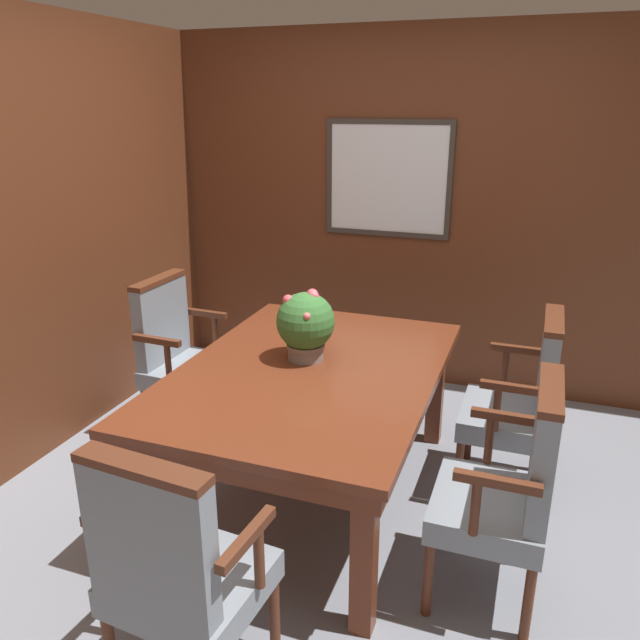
{
  "coord_description": "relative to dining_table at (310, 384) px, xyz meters",
  "views": [
    {
      "loc": [
        0.95,
        -2.48,
        1.97
      ],
      "look_at": [
        -0.06,
        0.3,
        0.93
      ],
      "focal_mm": 35.0,
      "sensor_mm": 36.0,
      "label": 1
    }
  ],
  "objects": [
    {
      "name": "ground_plane",
      "position": [
        0.06,
        -0.15,
        -0.64
      ],
      "size": [
        14.0,
        14.0,
        0.0
      ],
      "primitive_type": "plane",
      "color": "gray"
    },
    {
      "name": "wall_back",
      "position": [
        0.05,
        1.65,
        0.59
      ],
      "size": [
        7.2,
        0.08,
        2.45
      ],
      "color": "#5B2D19",
      "rests_on": "ground_plane"
    },
    {
      "name": "wall_left",
      "position": [
        -1.63,
        -0.15,
        0.59
      ],
      "size": [
        0.06,
        7.2,
        2.45
      ],
      "color": "#5B2D19",
      "rests_on": "ground_plane"
    },
    {
      "name": "dining_table",
      "position": [
        0.0,
        0.0,
        0.0
      ],
      "size": [
        1.23,
        1.75,
        0.73
      ],
      "color": "maroon",
      "rests_on": "ground_plane"
    },
    {
      "name": "chair_right_far",
      "position": [
        1.0,
        0.42,
        -0.1
      ],
      "size": [
        0.45,
        0.55,
        0.98
      ],
      "rotation": [
        0.0,
        0.0,
        -1.57
      ],
      "color": "#562B19",
      "rests_on": "ground_plane"
    },
    {
      "name": "chair_right_near",
      "position": [
        1.0,
        -0.4,
        -0.1
      ],
      "size": [
        0.44,
        0.55,
        0.98
      ],
      "rotation": [
        0.0,
        0.0,
        -1.57
      ],
      "color": "#562B19",
      "rests_on": "ground_plane"
    },
    {
      "name": "chair_head_near",
      "position": [
        -0.0,
        -1.24,
        -0.1
      ],
      "size": [
        0.57,
        0.48,
        0.98
      ],
      "rotation": [
        0.0,
        0.0,
        3.06
      ],
      "color": "#562B19",
      "rests_on": "ground_plane"
    },
    {
      "name": "chair_left_far",
      "position": [
        -1.0,
        0.38,
        -0.1
      ],
      "size": [
        0.46,
        0.56,
        0.98
      ],
      "rotation": [
        0.0,
        0.0,
        1.54
      ],
      "color": "#562B19",
      "rests_on": "ground_plane"
    },
    {
      "name": "potted_plant",
      "position": [
        -0.06,
        0.1,
        0.28
      ],
      "size": [
        0.29,
        0.29,
        0.37
      ],
      "color": "gray",
      "rests_on": "dining_table"
    }
  ]
}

